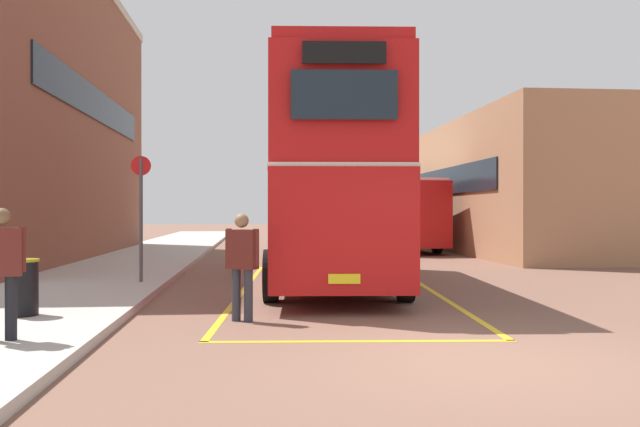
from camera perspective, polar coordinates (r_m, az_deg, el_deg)
The scene contains 11 objects.
ground_plane at distance 22.08m, azimuth 1.08°, elevation -4.28°, with size 135.60×135.60×0.00m, color brown.
sidewalk_left at distance 24.67m, azimuth -14.78°, elevation -3.65°, with size 4.00×57.60×0.14m, color #B2ADA3.
brick_building_left at distance 25.87m, azimuth -25.04°, elevation 7.80°, with size 6.13×18.18×10.29m.
depot_building_right at distance 30.67m, azimuth 17.53°, elevation 2.06°, with size 7.97×17.64×5.44m.
double_decker_bus at distance 15.72m, azimuth 1.02°, elevation 3.08°, with size 3.31×10.02×4.75m.
single_deck_bus at distance 30.17m, azimuth 5.89°, elevation 0.04°, with size 3.23×9.72×3.02m.
pedestrian_boarding at distance 10.52m, azimuth -6.65°, elevation -3.88°, with size 0.53×0.41×1.69m.
pedestrian_waiting_far at distance 9.04m, azimuth -25.51°, elevation -3.96°, with size 0.53×0.34×1.62m.
litter_bin at distance 11.13m, azimuth -24.07°, elevation -5.75°, with size 0.50×0.50×0.86m.
bus_stop_sign at distance 15.52m, azimuth -15.02°, elevation 0.59°, with size 0.44×0.13×2.82m.
bay_marking_yellow at distance 13.94m, azimuth 1.61°, elevation -6.88°, with size 5.00×12.15×0.01m.
Camera 1 is at (-2.44, -7.48, 1.72)m, focal length 37.53 mm.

